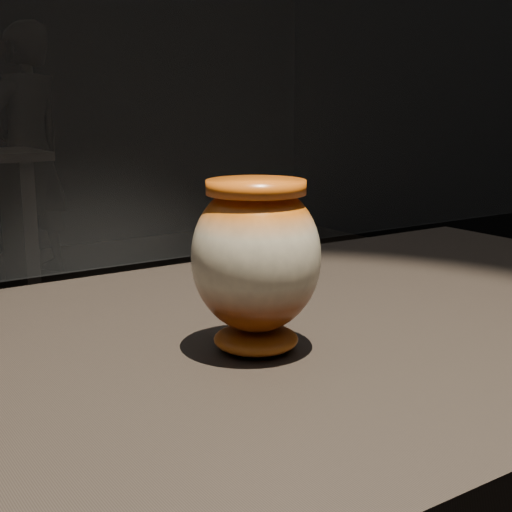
# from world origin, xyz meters

# --- Properties ---
(main_vase) EXTENTS (0.19, 0.19, 0.20)m
(main_vase) POSITION_xyz_m (0.16, -0.05, 1.01)
(main_vase) COLOR #6A2909
(main_vase) RESTS_ON display_plinth
(visitor) EXTENTS (0.74, 0.64, 1.70)m
(visitor) POSITION_xyz_m (1.13, 4.15, 0.85)
(visitor) COLOR black
(visitor) RESTS_ON ground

